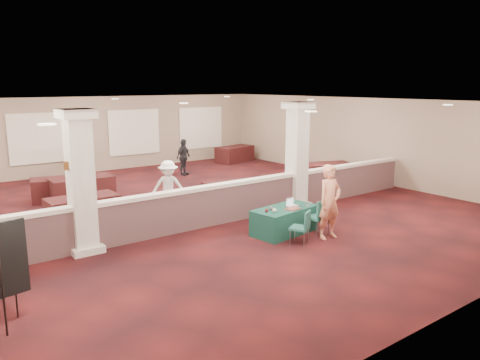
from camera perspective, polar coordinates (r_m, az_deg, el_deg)
ground at (r=13.92m, az=-6.55°, el=-3.93°), size 16.00×16.00×0.00m
wall_back at (r=20.85m, az=-17.85°, el=5.25°), size 16.00×0.04×3.20m
wall_front at (r=7.90m, az=23.93°, el=-4.96°), size 16.00×0.04×3.20m
wall_right at (r=18.85m, az=14.90°, el=4.80°), size 0.04×16.00×3.20m
ceiling at (r=13.43m, az=-6.87°, el=9.34°), size 16.00×16.00×0.02m
partition_wall at (r=12.54m, az=-3.15°, el=-2.93°), size 15.60×0.28×1.10m
column_left at (r=10.82m, az=-18.85°, el=-0.09°), size 0.72×0.72×3.20m
column_right at (r=14.17m, az=6.97°, el=3.11°), size 0.72×0.72×3.20m
sconce_left at (r=10.68m, az=-20.40°, el=1.64°), size 0.12×0.12×0.18m
sconce_right at (r=10.85m, az=-17.57°, el=1.97°), size 0.12×0.12×0.18m
near_table at (r=11.93m, az=5.45°, el=-4.92°), size 1.82×1.08×0.66m
conf_chair_main at (r=11.78m, az=9.77°, el=-4.18°), size 0.49×0.49×0.92m
conf_chair_side at (r=11.07m, az=7.66°, el=-5.46°), size 0.55×0.55×0.82m
woman at (r=11.56m, az=10.87°, el=-2.62°), size 0.67×0.46×1.83m
far_table_front_left at (r=13.36m, az=-18.59°, el=-3.49°), size 1.86×0.96×0.75m
far_table_front_center at (r=15.01m, az=-1.30°, el=-1.40°), size 1.69×0.93×0.66m
far_table_front_right at (r=17.88m, az=10.37°, el=0.75°), size 2.19×1.60×0.80m
far_table_back_left at (r=16.30m, az=-20.99°, el=-1.01°), size 1.95×1.25×0.73m
far_table_back_center at (r=15.91m, az=-18.70°, el=-1.06°), size 1.96×1.01×0.78m
far_table_back_right at (r=22.67m, az=-0.64°, el=3.17°), size 2.02×1.30×0.76m
attendee_b at (r=13.76m, az=-8.72°, el=-0.85°), size 1.09×0.82×1.55m
attendee_c at (r=19.46m, az=-6.92°, el=2.79°), size 0.98×0.77×1.50m
attendee_d at (r=19.22m, az=-18.94°, el=2.20°), size 0.87×0.67×1.55m
laptop_base at (r=12.02m, az=6.48°, el=-3.15°), size 0.32×0.25×0.02m
laptop_screen at (r=12.05m, az=6.11°, el=-2.57°), size 0.30×0.05×0.20m
screen_glow at (r=12.05m, az=6.13°, el=-2.64°), size 0.27×0.04×0.17m
knitting at (r=11.73m, az=6.47°, el=-3.49°), size 0.39×0.32×0.03m
yarn_cream at (r=11.41m, az=4.22°, el=-3.70°), size 0.10×0.10×0.10m
yarn_red at (r=11.40m, az=3.26°, el=-3.72°), size 0.09×0.09×0.09m
yarn_grey at (r=11.60m, az=3.78°, el=-3.44°), size 0.09×0.09×0.09m
scissors at (r=12.13m, az=8.18°, el=-3.06°), size 0.11×0.04×0.01m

